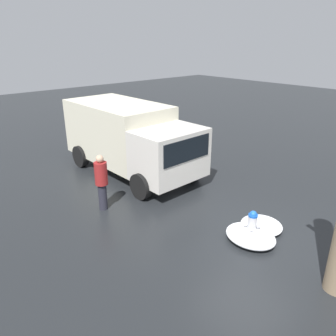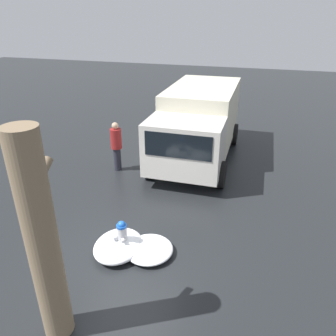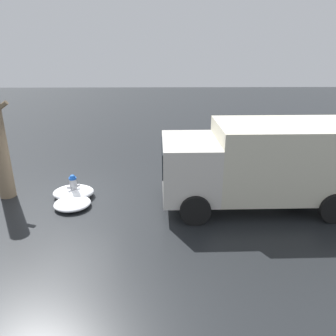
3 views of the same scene
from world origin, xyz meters
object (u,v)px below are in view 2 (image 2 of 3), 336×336
object	(u,v)px
fire_hydrant	(122,236)
pedestrian	(116,145)
tree_trunk	(43,243)
delivery_truck	(199,121)

from	to	relation	value
fire_hydrant	pedestrian	distance (m)	4.63
tree_trunk	fire_hydrant	bearing A→B (deg)	-5.35
tree_trunk	pedestrian	bearing A→B (deg)	15.83
pedestrian	tree_trunk	bearing A→B (deg)	-147.84
tree_trunk	delivery_truck	world-z (taller)	tree_trunk
tree_trunk	pedestrian	xyz separation A→B (m)	(6.45, 1.83, -0.98)
fire_hydrant	delivery_truck	distance (m)	6.28
fire_hydrant	pedestrian	bearing A→B (deg)	-96.11
tree_trunk	delivery_truck	bearing A→B (deg)	-4.70
fire_hydrant	pedestrian	xyz separation A→B (m)	(4.12, 2.05, 0.54)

